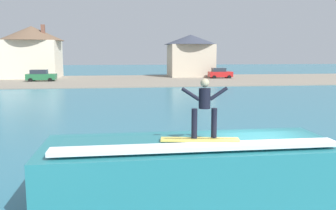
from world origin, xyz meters
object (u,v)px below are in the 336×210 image
object	(u,v)px
car_far_shore	(220,73)
house_with_chimney	(32,50)
wave_crest	(191,168)
surfboard	(200,140)
car_near_shore	(41,76)
surfer	(204,105)
house_gabled_white	(191,54)

from	to	relation	value
car_far_shore	house_with_chimney	xyz separation A→B (m)	(-31.78, 5.59, 3.95)
wave_crest	house_with_chimney	distance (m)	57.12
surfboard	house_with_chimney	bearing A→B (deg)	107.06
surfboard	house_with_chimney	xyz separation A→B (m)	(-16.89, 55.04, 3.02)
car_near_shore	house_with_chimney	size ratio (longest dim) A/B	0.40
surfboard	surfer	world-z (taller)	surfer
surfboard	car_far_shore	size ratio (longest dim) A/B	0.54
wave_crest	house_with_chimney	bearing A→B (deg)	107.11
car_near_shore	surfboard	bearing A→B (deg)	-73.37
wave_crest	car_near_shore	size ratio (longest dim) A/B	1.96
surfboard	house_gabled_white	size ratio (longest dim) A/B	0.22
wave_crest	house_gabled_white	distance (m)	55.58
wave_crest	surfer	distance (m)	2.05
surfboard	surfer	bearing A→B (deg)	24.38
surfboard	house_with_chimney	world-z (taller)	house_with_chimney
car_near_shore	house_gabled_white	bearing A→B (deg)	18.53
surfboard	car_near_shore	bearing A→B (deg)	106.63
wave_crest	surfboard	world-z (taller)	surfboard
wave_crest	surfboard	xyz separation A→B (m)	(0.13, -0.58, 1.01)
house_with_chimney	house_gabled_white	size ratio (longest dim) A/B	1.13
wave_crest	car_far_shore	distance (m)	51.12
surfer	house_with_chimney	distance (m)	57.59
car_far_shore	house_gabled_white	bearing A→B (deg)	126.08
car_far_shore	house_with_chimney	distance (m)	32.51
car_near_shore	car_far_shore	size ratio (longest dim) A/B	1.08
surfer	house_with_chimney	size ratio (longest dim) A/B	0.15
car_near_shore	car_far_shore	world-z (taller)	same
surfer	house_gabled_white	xyz separation A→B (m)	(10.75, 54.89, 1.43)
house_with_chimney	house_gabled_white	bearing A→B (deg)	-0.17
wave_crest	house_gabled_white	bearing A→B (deg)	78.55
wave_crest	house_gabled_white	xyz separation A→B (m)	(11.01, 54.37, 3.39)
house_with_chimney	house_gabled_white	xyz separation A→B (m)	(27.77, -0.08, -0.64)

